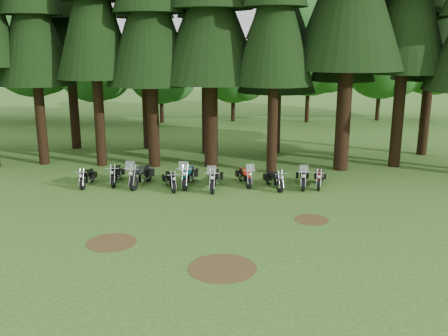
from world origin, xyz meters
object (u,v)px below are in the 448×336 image
Objects in this scene: motorcycle_9 at (320,179)px; motorcycle_8 at (303,178)px; motorcycle_3 at (171,181)px; motorcycle_4 at (188,176)px; motorcycle_7 at (274,180)px; motorcycle_0 at (87,178)px; motorcycle_2 at (141,176)px; motorcycle_5 at (214,180)px; motorcycle_1 at (116,175)px; motorcycle_6 at (245,176)px.

motorcycle_8 is at bearing -164.05° from motorcycle_9.
motorcycle_3 is 1.00m from motorcycle_4.
motorcycle_0 is at bearing 160.60° from motorcycle_7.
motorcycle_2 is at bearing 2.87° from motorcycle_0.
motorcycle_7 is 2.30m from motorcycle_9.
motorcycle_5 is at bearing -1.87° from motorcycle_0.
motorcycle_4 reaches higher than motorcycle_3.
motorcycle_5 is at bearing 6.69° from motorcycle_2.
motorcycle_1 is 9.36m from motorcycle_8.
motorcycle_5 is (5.02, -0.97, 0.04)m from motorcycle_1.
motorcycle_0 is 0.90× the size of motorcycle_8.
motorcycle_3 is at bearing -21.41° from motorcycle_1.
motorcycle_9 is at bearing -4.89° from motorcycle_1.
motorcycle_6 is 0.95× the size of motorcycle_8.
motorcycle_6 is at bearing -5.37° from motorcycle_3.
motorcycle_2 is at bearing 143.55° from motorcycle_3.
motorcycle_2 reaches higher than motorcycle_1.
motorcycle_2 reaches higher than motorcycle_3.
motorcycle_1 is 3.05m from motorcycle_3.
motorcycle_1 reaches higher than motorcycle_3.
motorcycle_4 is at bearing 157.46° from motorcycle_7.
motorcycle_2 is 1.26× the size of motorcycle_9.
motorcycle_9 is at bearing 2.64° from motorcycle_0.
motorcycle_1 is at bearing -169.65° from motorcycle_9.
motorcycle_1 is at bearing -177.20° from motorcycle_8.
motorcycle_4 is 1.17× the size of motorcycle_6.
motorcycle_1 is 6.51m from motorcycle_6.
motorcycle_4 is 5.65m from motorcycle_8.
motorcycle_9 is (6.49, -0.02, -0.10)m from motorcycle_4.
motorcycle_3 is 0.99× the size of motorcycle_7.
motorcycle_7 is at bearing 8.43° from motorcycle_5.
motorcycle_6 is at bearing 179.75° from motorcycle_8.
motorcycle_3 is at bearing -174.53° from motorcycle_5.
motorcycle_4 is at bearing 162.40° from motorcycle_5.
motorcycle_8 is (6.47, 0.50, 0.04)m from motorcycle_3.
motorcycle_1 is at bearing 143.11° from motorcycle_3.
motorcycle_6 is 1.54m from motorcycle_7.
motorcycle_7 is 0.90× the size of motorcycle_8.
motorcycle_3 is 0.80× the size of motorcycle_4.
motorcycle_6 is (6.51, -0.19, -0.01)m from motorcycle_1.
motorcycle_5 reaches higher than motorcycle_8.
motorcycle_7 is at bearing -158.51° from motorcycle_9.
motorcycle_1 is 5.11m from motorcycle_5.
motorcycle_2 is (2.68, 0.02, 0.10)m from motorcycle_0.
motorcycle_2 is at bearing 169.11° from motorcycle_6.
motorcycle_2 is 1.05× the size of motorcycle_5.
motorcycle_6 is at bearing 139.42° from motorcycle_7.
motorcycle_0 is 1.02× the size of motorcycle_9.
motorcycle_8 is at bearing 11.19° from motorcycle_5.
motorcycle_2 reaches higher than motorcycle_7.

